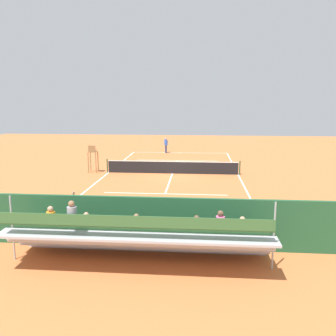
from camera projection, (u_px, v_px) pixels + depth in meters
ground_plane at (172, 174)px, 27.60m from camera, size 60.00×60.00×0.00m
court_line_markings at (172, 173)px, 27.64m from camera, size 10.10×22.20×0.01m
tennis_net at (172, 167)px, 27.51m from camera, size 10.30×0.10×1.07m
backdrop_wall at (146, 222)px, 13.71m from camera, size 18.00×0.16×2.00m
bleacher_stand at (140, 237)px, 12.44m from camera, size 9.06×2.40×2.48m
umpire_chair at (93, 156)px, 27.78m from camera, size 0.67×0.67×2.14m
courtside_bench at (230, 229)px, 14.23m from camera, size 1.80×0.40×0.93m
equipment_bag at (183, 238)px, 14.34m from camera, size 0.90×0.36×0.36m
tennis_player at (166, 143)px, 38.02m from camera, size 0.46×0.56×1.93m
tennis_racket at (162, 153)px, 38.32m from camera, size 0.50×0.53×0.03m
tennis_ball_near at (166, 154)px, 37.15m from camera, size 0.07×0.07×0.07m
tennis_ball_far at (178, 154)px, 37.17m from camera, size 0.07×0.07×0.07m
line_judge at (71, 214)px, 14.63m from camera, size 0.40×0.55×1.93m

